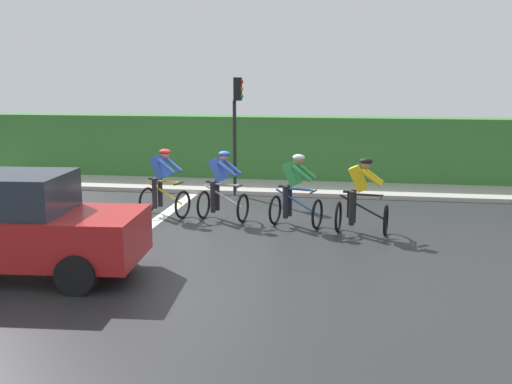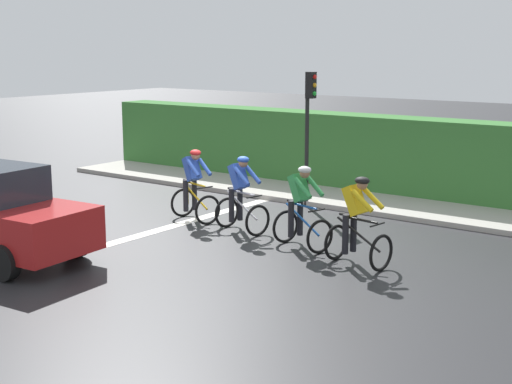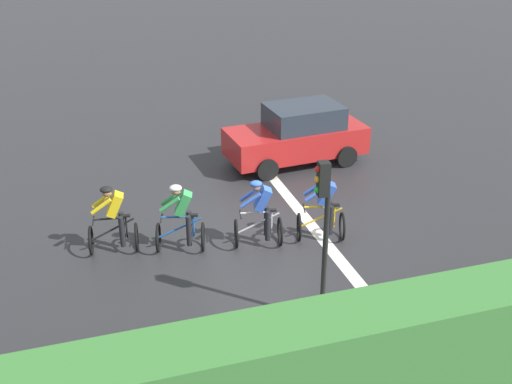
{
  "view_description": "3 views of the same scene",
  "coord_description": "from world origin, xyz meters",
  "px_view_note": "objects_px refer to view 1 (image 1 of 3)",
  "views": [
    {
      "loc": [
        12.93,
        3.27,
        3.32
      ],
      "look_at": [
        -0.14,
        1.19,
        0.73
      ],
      "focal_mm": 40.98,
      "sensor_mm": 36.0,
      "label": 1
    },
    {
      "loc": [
        11.99,
        9.76,
        3.95
      ],
      "look_at": [
        0.44,
        1.27,
        1.1
      ],
      "focal_mm": 51.48,
      "sensor_mm": 36.0,
      "label": 2
    },
    {
      "loc": [
        -12.83,
        4.41,
        7.77
      ],
      "look_at": [
        0.65,
        0.15,
        0.94
      ],
      "focal_mm": 45.85,
      "sensor_mm": 36.0,
      "label": 3
    }
  ],
  "objects_px": {
    "car_red": "(16,225)",
    "cyclist_fourth": "(163,184)",
    "cyclist_mid": "(221,187)",
    "cyclist_lead": "(361,198)",
    "cyclist_second": "(294,192)",
    "traffic_light_near_crossing": "(237,118)"
  },
  "relations": [
    {
      "from": "car_red",
      "to": "cyclist_fourth",
      "type": "bearing_deg",
      "value": 166.44
    },
    {
      "from": "cyclist_mid",
      "to": "car_red",
      "type": "height_order",
      "value": "car_red"
    },
    {
      "from": "cyclist_lead",
      "to": "cyclist_second",
      "type": "relative_size",
      "value": 1.0
    },
    {
      "from": "cyclist_second",
      "to": "cyclist_fourth",
      "type": "relative_size",
      "value": 1.0
    },
    {
      "from": "cyclist_fourth",
      "to": "car_red",
      "type": "relative_size",
      "value": 0.39
    },
    {
      "from": "cyclist_mid",
      "to": "cyclist_fourth",
      "type": "relative_size",
      "value": 1.0
    },
    {
      "from": "cyclist_mid",
      "to": "cyclist_lead",
      "type": "bearing_deg",
      "value": 77.45
    },
    {
      "from": "cyclist_lead",
      "to": "cyclist_second",
      "type": "distance_m",
      "value": 1.52
    },
    {
      "from": "cyclist_mid",
      "to": "cyclist_fourth",
      "type": "bearing_deg",
      "value": -96.84
    },
    {
      "from": "cyclist_mid",
      "to": "car_red",
      "type": "distance_m",
      "value": 5.08
    },
    {
      "from": "cyclist_fourth",
      "to": "traffic_light_near_crossing",
      "type": "relative_size",
      "value": 0.5
    },
    {
      "from": "cyclist_second",
      "to": "traffic_light_near_crossing",
      "type": "relative_size",
      "value": 0.5
    },
    {
      "from": "cyclist_lead",
      "to": "traffic_light_near_crossing",
      "type": "relative_size",
      "value": 0.5
    },
    {
      "from": "cyclist_lead",
      "to": "car_red",
      "type": "relative_size",
      "value": 0.39
    },
    {
      "from": "cyclist_lead",
      "to": "cyclist_fourth",
      "type": "distance_m",
      "value": 4.79
    },
    {
      "from": "cyclist_lead",
      "to": "cyclist_fourth",
      "type": "bearing_deg",
      "value": -100.77
    },
    {
      "from": "car_red",
      "to": "traffic_light_near_crossing",
      "type": "height_order",
      "value": "traffic_light_near_crossing"
    },
    {
      "from": "cyclist_lead",
      "to": "car_red",
      "type": "bearing_deg",
      "value": -57.81
    },
    {
      "from": "cyclist_second",
      "to": "car_red",
      "type": "xyz_separation_m",
      "value": [
        4.05,
        -4.34,
        0.08
      ]
    },
    {
      "from": "cyclist_fourth",
      "to": "traffic_light_near_crossing",
      "type": "height_order",
      "value": "traffic_light_near_crossing"
    },
    {
      "from": "cyclist_fourth",
      "to": "traffic_light_near_crossing",
      "type": "distance_m",
      "value": 3.46
    },
    {
      "from": "cyclist_fourth",
      "to": "cyclist_second",
      "type": "bearing_deg",
      "value": 81.23
    }
  ]
}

